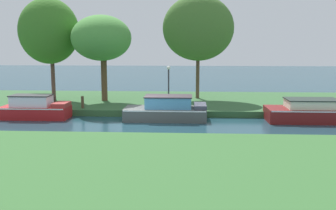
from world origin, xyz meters
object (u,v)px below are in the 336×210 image
at_px(slate_barge, 167,110).
at_px(red_cruiser, 35,109).
at_px(maroon_narrowboat, 309,112).
at_px(mooring_post_far, 83,102).
at_px(willow_tree_left, 49,31).
at_px(lamp_post, 169,81).
at_px(mooring_post_near, 55,102).
at_px(willow_tree_right, 198,28).
at_px(willow_tree_centre, 101,38).

relative_size(slate_barge, red_cruiser, 1.19).
xyz_separation_m(maroon_narrowboat, mooring_post_far, (-13.99, 1.53, 0.22)).
distance_m(slate_barge, willow_tree_left, 11.65).
xyz_separation_m(willow_tree_left, lamp_post, (9.01, -3.33, -3.33)).
bearing_deg(red_cruiser, mooring_post_near, 66.11).
height_order(slate_barge, willow_tree_right, willow_tree_right).
relative_size(red_cruiser, mooring_post_near, 5.43).
height_order(slate_barge, mooring_post_near, slate_barge).
height_order(willow_tree_centre, lamp_post, willow_tree_centre).
bearing_deg(red_cruiser, willow_tree_right, 33.51).
bearing_deg(lamp_post, willow_tree_right, 66.16).
relative_size(maroon_narrowboat, mooring_post_near, 6.52).
bearing_deg(willow_tree_centre, slate_barge, -42.42).
distance_m(willow_tree_right, lamp_post, 6.06).
bearing_deg(mooring_post_far, lamp_post, 6.68).
bearing_deg(willow_tree_left, willow_tree_centre, -13.92).
bearing_deg(mooring_post_near, lamp_post, 5.02).
relative_size(slate_barge, mooring_post_far, 6.24).
bearing_deg(willow_tree_right, mooring_post_far, -145.74).
bearing_deg(mooring_post_far, willow_tree_right, 34.26).
height_order(willow_tree_right, mooring_post_far, willow_tree_right).
relative_size(willow_tree_right, lamp_post, 2.85).
bearing_deg(maroon_narrowboat, red_cruiser, -180.00).
relative_size(slate_barge, willow_tree_right, 0.63).
height_order(red_cruiser, mooring_post_far, red_cruiser).
bearing_deg(red_cruiser, mooring_post_far, 31.19).
distance_m(willow_tree_left, lamp_post, 10.17).
relative_size(red_cruiser, willow_tree_centre, 0.67).
distance_m(slate_barge, willow_tree_right, 8.60).
bearing_deg(mooring_post_far, maroon_narrowboat, -6.23).
height_order(red_cruiser, mooring_post_near, red_cruiser).
bearing_deg(slate_barge, maroon_narrowboat, 0.00).
relative_size(lamp_post, mooring_post_far, 3.47).
relative_size(red_cruiser, willow_tree_right, 0.53).
bearing_deg(maroon_narrowboat, willow_tree_centre, 161.40).
height_order(maroon_narrowboat, mooring_post_far, maroon_narrowboat).
bearing_deg(slate_barge, willow_tree_centre, 137.58).
height_order(slate_barge, maroon_narrowboat, slate_barge).
height_order(maroon_narrowboat, red_cruiser, red_cruiser).
distance_m(lamp_post, mooring_post_near, 7.55).
height_order(willow_tree_left, willow_tree_right, willow_tree_right).
relative_size(slate_barge, willow_tree_left, 0.65).
bearing_deg(red_cruiser, lamp_post, 15.10).
bearing_deg(maroon_narrowboat, willow_tree_left, 162.49).
bearing_deg(mooring_post_near, willow_tree_right, 28.67).
distance_m(red_cruiser, lamp_post, 8.50).
distance_m(maroon_narrowboat, red_cruiser, 16.52).
xyz_separation_m(willow_tree_right, mooring_post_near, (-9.38, -5.13, -4.91)).
distance_m(mooring_post_near, mooring_post_far, 1.85).
height_order(maroon_narrowboat, willow_tree_right, willow_tree_right).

